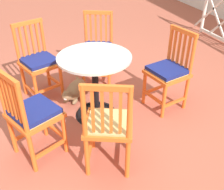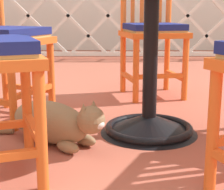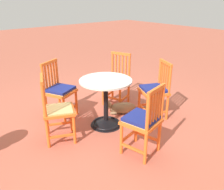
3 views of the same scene
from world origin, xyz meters
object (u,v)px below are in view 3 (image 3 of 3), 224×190
at_px(orange_chair_facing_out, 143,121).
at_px(orange_chair_by_planter, 57,111).
at_px(orange_chair_near_fence, 155,91).
at_px(orange_chair_at_corner, 59,91).
at_px(tabby_cat, 121,108).
at_px(cafe_table, 106,108).
at_px(orange_chair_tucked_in, 117,80).

relative_size(orange_chair_facing_out, orange_chair_by_planter, 1.00).
xyz_separation_m(orange_chair_near_fence, orange_chair_at_corner, (1.16, -0.96, 0.00)).
bearing_deg(orange_chair_near_fence, tabby_cat, -51.02).
xyz_separation_m(cafe_table, orange_chair_by_planter, (0.74, -0.12, 0.15)).
bearing_deg(orange_chair_facing_out, tabby_cat, -118.79).
height_order(orange_chair_near_fence, tabby_cat, orange_chair_near_fence).
relative_size(cafe_table, orange_chair_tucked_in, 0.83).
bearing_deg(cafe_table, orange_chair_near_fence, 160.74).
xyz_separation_m(cafe_table, tabby_cat, (-0.44, -0.15, -0.19)).
relative_size(orange_chair_facing_out, orange_chair_tucked_in, 1.00).
bearing_deg(orange_chair_at_corner, cafe_table, 119.13).
bearing_deg(orange_chair_at_corner, orange_chair_tucked_in, 169.83).
height_order(orange_chair_facing_out, orange_chair_tucked_in, same).
bearing_deg(orange_chair_facing_out, orange_chair_at_corner, -79.25).
distance_m(cafe_table, orange_chair_by_planter, 0.77).
bearing_deg(orange_chair_tucked_in, orange_chair_at_corner, -10.17).
distance_m(cafe_table, tabby_cat, 0.50).
bearing_deg(orange_chair_near_fence, orange_chair_by_planter, -14.29).
xyz_separation_m(cafe_table, orange_chair_tucked_in, (-0.65, -0.51, 0.16)).
relative_size(orange_chair_facing_out, tabby_cat, 1.33).
bearing_deg(orange_chair_by_planter, orange_chair_facing_out, 124.29).
height_order(orange_chair_at_corner, orange_chair_by_planter, same).
relative_size(orange_chair_at_corner, orange_chair_by_planter, 1.00).
xyz_separation_m(cafe_table, orange_chair_facing_out, (0.10, 0.83, 0.16)).
distance_m(orange_chair_facing_out, tabby_cat, 1.17).
bearing_deg(orange_chair_tucked_in, orange_chair_facing_out, 60.70).
bearing_deg(tabby_cat, orange_chair_facing_out, 61.21).
xyz_separation_m(orange_chair_tucked_in, tabby_cat, (0.21, 0.36, -0.35)).
bearing_deg(orange_chair_near_fence, orange_chair_at_corner, -39.63).
bearing_deg(orange_chair_tucked_in, orange_chair_near_fence, 99.11).
bearing_deg(tabby_cat, orange_chair_at_corner, -33.48).
relative_size(orange_chair_at_corner, tabby_cat, 1.33).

